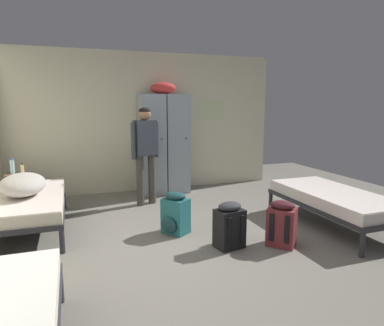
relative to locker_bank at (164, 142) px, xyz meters
The scene contains 13 objects.
ground_plane 2.79m from the locker_bank, 95.62° to the right, with size 9.21×9.21×0.00m, color slate.
room_backdrop 2.04m from the locker_bank, 142.65° to the right, with size 5.17×5.82×2.64m.
locker_bank is the anchor object (origin of this frame).
shelf_unit 2.57m from the locker_bank, behind, with size 0.38×0.30×0.57m.
bed_left_rear 2.69m from the locker_bank, 148.09° to the right, with size 0.90×1.90×0.49m.
bed_right 3.17m from the locker_bank, 56.52° to the right, with size 0.90×1.90×0.49m.
bedding_heap 2.69m from the locker_bank, 148.88° to the right, with size 0.56×0.85×0.28m.
person_traveler 0.86m from the locker_bank, 125.70° to the right, with size 0.49×0.30×1.62m.
water_bottle 2.59m from the locker_bank, behind, with size 0.07×0.07×0.25m.
lotion_bottle 2.45m from the locker_bank, behind, with size 0.05×0.05×0.17m.
backpack_black 2.87m from the locker_bank, 89.19° to the right, with size 0.36×0.37×0.55m.
backpack_maroon 3.09m from the locker_bank, 77.44° to the right, with size 0.42×0.42×0.55m.
backpack_teal 2.29m from the locker_bank, 101.28° to the right, with size 0.42×0.41×0.55m.
Camera 1 is at (-1.40, -3.66, 1.67)m, focal length 32.12 mm.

